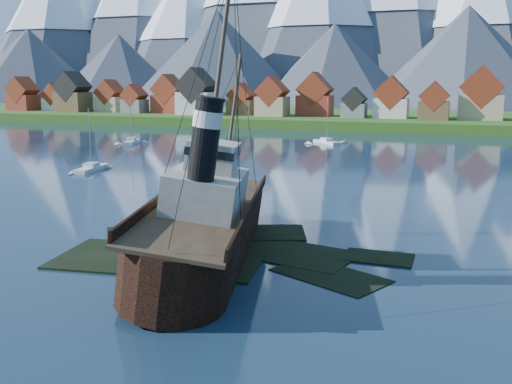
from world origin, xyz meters
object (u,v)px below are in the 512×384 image
(sailboat_f, at_px, (132,142))
(sailboat_c, at_px, (327,142))
(tugboat_wreck, at_px, (209,219))
(sailboat_a, at_px, (92,169))

(sailboat_f, bearing_deg, sailboat_c, 1.02)
(tugboat_wreck, relative_size, sailboat_f, 2.67)
(sailboat_a, height_order, sailboat_c, sailboat_c)
(sailboat_c, bearing_deg, tugboat_wreck, -129.23)
(sailboat_a, relative_size, sailboat_c, 0.94)
(sailboat_a, bearing_deg, tugboat_wreck, -51.37)
(tugboat_wreck, relative_size, sailboat_c, 2.79)
(sailboat_c, height_order, sailboat_f, sailboat_f)
(tugboat_wreck, relative_size, sailboat_a, 2.95)
(sailboat_f, bearing_deg, sailboat_a, -85.74)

